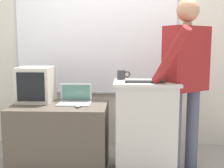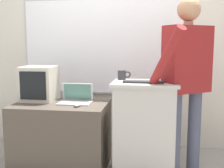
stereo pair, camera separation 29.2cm
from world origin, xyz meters
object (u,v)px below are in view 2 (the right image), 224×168
at_px(wireless_keyboard, 143,82).
at_px(laptop, 76,98).
at_px(coffee_mug, 122,75).
at_px(lectern_podium, 144,129).
at_px(side_desk, 62,135).
at_px(crt_monitor, 40,83).
at_px(person_presenter, 187,74).
at_px(computer_mouse_by_laptop, 77,105).

bearing_deg(wireless_keyboard, laptop, 166.16).
xyz_separation_m(laptop, coffee_mug, (0.50, 0.04, 0.25)).
distance_m(lectern_podium, laptop, 0.80).
relative_size(lectern_podium, coffee_mug, 6.92).
relative_size(lectern_podium, wireless_keyboard, 2.48).
distance_m(lectern_podium, side_desk, 0.90).
bearing_deg(side_desk, crt_monitor, 156.21).
distance_m(person_presenter, computer_mouse_by_laptop, 1.13).
bearing_deg(lectern_podium, person_presenter, 8.49).
xyz_separation_m(side_desk, coffee_mug, (0.65, 0.10, 0.66)).
distance_m(lectern_podium, coffee_mug, 0.60).
relative_size(person_presenter, computer_mouse_by_laptop, 17.74).
height_order(wireless_keyboard, crt_monitor, crt_monitor).
relative_size(person_presenter, crt_monitor, 4.65).
xyz_separation_m(lectern_podium, wireless_keyboard, (-0.02, -0.06, 0.49)).
xyz_separation_m(crt_monitor, coffee_mug, (0.93, -0.03, 0.11)).
distance_m(lectern_podium, person_presenter, 0.69).
bearing_deg(computer_mouse_by_laptop, person_presenter, 7.00).
relative_size(side_desk, coffee_mug, 7.07).
distance_m(laptop, coffee_mug, 0.56).
bearing_deg(wireless_keyboard, coffee_mug, 135.50).
bearing_deg(lectern_podium, crt_monitor, 170.64).
height_order(lectern_podium, side_desk, lectern_podium).
distance_m(side_desk, wireless_keyboard, 1.08).
bearing_deg(person_presenter, wireless_keyboard, 161.63).
height_order(laptop, crt_monitor, crt_monitor).
bearing_deg(side_desk, lectern_podium, -4.35).
bearing_deg(crt_monitor, laptop, -9.68).
xyz_separation_m(lectern_podium, coffee_mug, (-0.24, 0.16, 0.53)).
relative_size(wireless_keyboard, coffee_mug, 2.79).
xyz_separation_m(lectern_podium, computer_mouse_by_laptop, (-0.67, -0.07, 0.24)).
xyz_separation_m(wireless_keyboard, coffee_mug, (-0.23, 0.22, 0.04)).
bearing_deg(computer_mouse_by_laptop, lectern_podium, 6.10).
height_order(wireless_keyboard, coffee_mug, coffee_mug).
relative_size(computer_mouse_by_laptop, coffee_mug, 0.72).
xyz_separation_m(laptop, wireless_keyboard, (0.72, -0.18, 0.21)).
distance_m(crt_monitor, coffee_mug, 0.94).
xyz_separation_m(laptop, crt_monitor, (-0.44, 0.07, 0.14)).
bearing_deg(laptop, crt_monitor, 170.32).
bearing_deg(laptop, computer_mouse_by_laptop, -71.82).
distance_m(laptop, wireless_keyboard, 0.77).
bearing_deg(computer_mouse_by_laptop, coffee_mug, 28.54).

